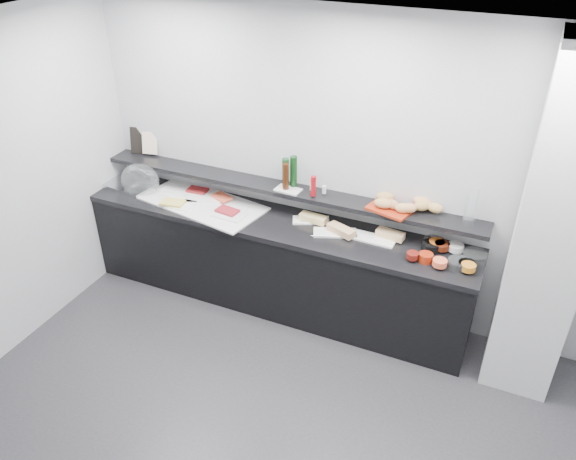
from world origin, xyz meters
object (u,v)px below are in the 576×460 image
at_px(cloche_base, 130,185).
at_px(condiment_tray, 288,190).
at_px(sandwich_plate_mid, 335,233).
at_px(carafe, 471,207).
at_px(framed_print, 142,141).
at_px(bread_tray, 390,209).

distance_m(cloche_base, condiment_tray, 1.67).
height_order(sandwich_plate_mid, carafe, carafe).
height_order(framed_print, bread_tray, framed_print).
xyz_separation_m(cloche_base, framed_print, (-0.02, 0.29, 0.36)).
bearing_deg(bread_tray, carafe, 19.14).
distance_m(sandwich_plate_mid, carafe, 1.13).
height_order(framed_print, carafe, carafe).
relative_size(condiment_tray, bread_tray, 0.65).
xyz_separation_m(sandwich_plate_mid, condiment_tray, (-0.49, 0.13, 0.25)).
height_order(framed_print, condiment_tray, framed_print).
xyz_separation_m(framed_print, condiment_tray, (1.66, -0.16, -0.12)).
bearing_deg(bread_tray, condiment_tray, -163.53).
bearing_deg(framed_print, condiment_tray, -21.70).
relative_size(sandwich_plate_mid, carafe, 1.22).
bearing_deg(framed_print, sandwich_plate_mid, -23.77).
bearing_deg(cloche_base, carafe, 10.20).
distance_m(condiment_tray, carafe, 1.54).
xyz_separation_m(framed_print, carafe, (3.19, -0.10, 0.02)).
relative_size(cloche_base, condiment_tray, 2.10).
relative_size(bread_tray, carafe, 1.15).
bearing_deg(condiment_tray, carafe, 6.79).
height_order(cloche_base, framed_print, framed_print).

